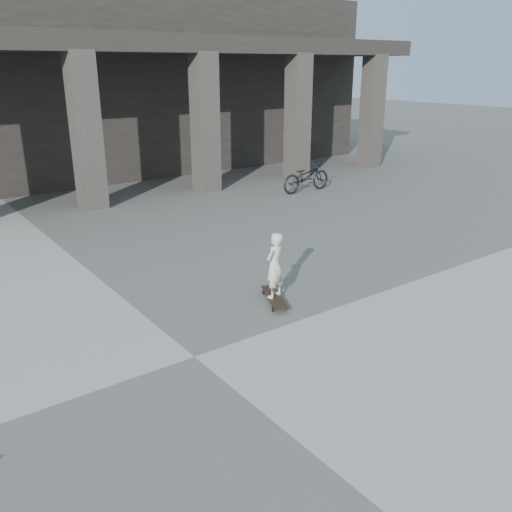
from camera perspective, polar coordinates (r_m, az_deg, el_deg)
ground at (r=7.32m, az=-6.50°, el=-10.50°), size 90.00×90.00×0.00m
longboard at (r=8.81m, az=1.92°, el=-4.40°), size 0.61×0.98×0.10m
child at (r=8.60m, az=1.97°, el=-1.00°), size 0.45×0.37×1.07m
bicycle at (r=16.53m, az=5.30°, el=8.33°), size 1.77×0.64×0.92m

